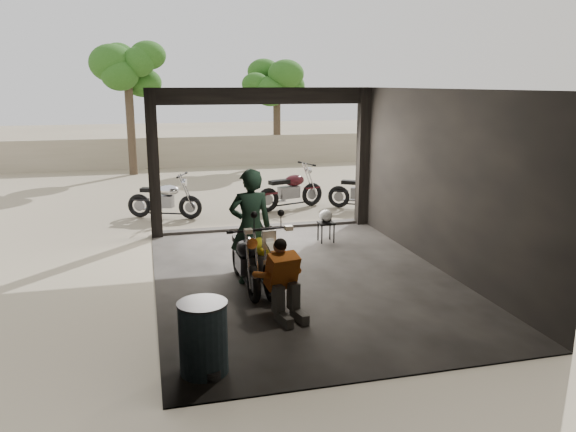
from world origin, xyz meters
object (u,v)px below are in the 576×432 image
outside_bike_a (164,196)px  oil_drum (203,339)px  main_bike (260,253)px  mechanic (286,282)px  rider (251,227)px  helmet (326,216)px  outside_bike_b (291,187)px  outside_bike_c (363,189)px  sign_post (405,149)px  stool (326,225)px  left_bike (245,255)px

outside_bike_a → oil_drum: size_ratio=1.91×
main_bike → mechanic: 1.35m
rider → helmet: 2.89m
main_bike → rider: rider is taller
outside_bike_b → rider: 5.80m
helmet → oil_drum: 5.80m
oil_drum → rider: bearing=69.1°
outside_bike_b → outside_bike_c: size_ratio=1.07×
outside_bike_c → mechanic: bearing=-177.1°
outside_bike_b → rider: bearing=140.1°
helmet → sign_post: sign_post is taller
outside_bike_b → stool: (-0.09, -3.36, -0.23)m
outside_bike_c → rider: rider is taller
outside_bike_b → sign_post: bearing=-138.1°
helmet → mechanic: bearing=-120.6°
outside_bike_b → rider: (-2.08, -5.40, 0.37)m
outside_bike_a → stool: (3.22, -3.09, -0.19)m
mechanic → helmet: 4.06m
main_bike → outside_bike_a: size_ratio=1.05×
left_bike → stool: bearing=45.3°
outside_bike_c → mechanic: 7.45m
stool → outside_bike_a: bearing=136.2°
outside_bike_a → mechanic: 6.87m
helmet → left_bike: bearing=-137.6°
outside_bike_a → outside_bike_c: bearing=-71.0°
rider → sign_post: bearing=-140.3°
stool → main_bike: bearing=-129.5°
rider → sign_post: size_ratio=0.78×
main_bike → left_bike: (-0.24, 0.03, -0.02)m
outside_bike_b → stool: outside_bike_b is taller
mechanic → outside_bike_b: bearing=62.4°
helmet → outside_bike_c: bearing=50.3°
main_bike → rider: (-0.11, 0.24, 0.39)m
left_bike → outside_bike_b: size_ratio=0.93×
outside_bike_b → stool: bearing=159.6°
rider → sign_post: sign_post is taller
mechanic → oil_drum: bearing=-148.1°
outside_bike_c → rider: (-3.94, -4.86, 0.41)m
left_bike → oil_drum: (-0.95, -2.65, -0.12)m
stool → helmet: 0.21m
stool → sign_post: 3.54m
outside_bike_b → rider: size_ratio=0.91×
outside_bike_c → helmet: bearing=178.0°
outside_bike_b → mechanic: (-1.87, -6.99, -0.05)m
rider → main_bike: bearing=113.2°
outside_bike_c → sign_post: size_ratio=0.67×
outside_bike_b → sign_post: size_ratio=0.71×
outside_bike_b → oil_drum: bearing=140.2°
left_bike → stool: (2.12, 2.25, -0.19)m
sign_post → main_bike: bearing=-158.3°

